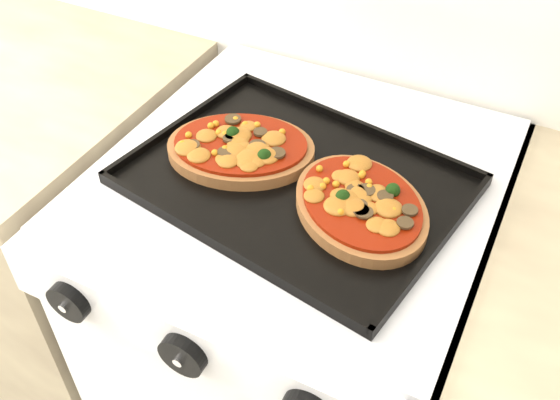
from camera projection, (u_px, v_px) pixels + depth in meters
The scene contains 7 objects.
stove at pixel (296, 341), 1.26m from camera, with size 0.60×0.60×0.91m, color white.
control_panel at pixel (194, 344), 0.79m from camera, with size 0.60×0.02×0.09m, color white.
knob_left at pixel (69, 302), 0.84m from camera, with size 0.06×0.06×0.02m, color black.
knob_center at pixel (183, 355), 0.78m from camera, with size 0.06×0.06×0.02m, color black.
baking_tray at pixel (295, 179), 0.92m from camera, with size 0.47×0.35×0.02m, color black.
pizza_left at pixel (241, 147), 0.95m from camera, with size 0.23×0.17×0.03m, color #9B6135, non-canonical shape.
pizza_right at pixel (361, 204), 0.86m from camera, with size 0.22×0.17×0.03m, color #9B6135, non-canonical shape.
Camera 1 is at (0.34, 1.03, 1.52)m, focal length 40.00 mm.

